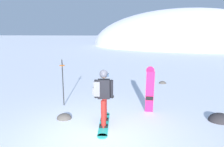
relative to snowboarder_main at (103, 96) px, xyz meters
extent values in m
plane|color=white|center=(-0.09, -0.78, -0.92)|extent=(300.00, 300.00, 0.00)
ellipsoid|color=white|center=(11.83, 40.73, -0.92)|extent=(39.17, 35.25, 15.04)
cube|color=#23B7A3|center=(0.03, 0.00, -0.91)|extent=(0.40, 1.58, 0.02)
cylinder|color=#23B7A3|center=(-0.03, 0.78, -0.91)|extent=(0.28, 0.28, 0.02)
cylinder|color=#23B7A3|center=(0.09, -0.78, -0.91)|extent=(0.28, 0.28, 0.02)
cube|color=black|center=(0.01, 0.24, -0.86)|extent=(0.26, 0.16, 0.06)
cube|color=black|center=(0.05, -0.24, -0.86)|extent=(0.26, 0.16, 0.06)
cylinder|color=maroon|center=(0.01, 0.24, -0.48)|extent=(0.15, 0.15, 0.82)
cylinder|color=maroon|center=(0.05, -0.24, -0.48)|extent=(0.15, 0.15, 0.82)
cube|color=black|center=(0.03, 0.00, 0.22)|extent=(0.38, 0.25, 0.58)
cylinder|color=black|center=(-0.20, -0.02, 0.22)|extent=(0.11, 0.18, 0.57)
cylinder|color=black|center=(0.26, 0.02, 0.22)|extent=(0.11, 0.18, 0.57)
sphere|color=black|center=(-0.22, 0.02, -0.03)|extent=(0.11, 0.11, 0.11)
sphere|color=black|center=(0.28, 0.06, -0.03)|extent=(0.11, 0.11, 0.11)
cube|color=slate|center=(-0.17, -0.01, 0.24)|extent=(0.20, 0.29, 0.44)
cube|color=slate|center=(-0.27, -0.02, 0.16)|extent=(0.08, 0.20, 0.20)
sphere|color=#9E7051|center=(0.03, 0.00, 0.64)|extent=(0.21, 0.21, 0.21)
sphere|color=#4C4C56|center=(0.03, 0.00, 0.67)|extent=(0.25, 0.25, 0.25)
cube|color=navy|center=(0.16, 0.01, 0.64)|extent=(0.04, 0.17, 0.08)
cube|color=#D11E5B|center=(1.48, 1.08, -0.17)|extent=(0.28, 0.24, 1.51)
cylinder|color=#D11E5B|center=(1.48, 1.19, 0.59)|extent=(0.28, 0.06, 0.28)
cube|color=black|center=(1.48, 1.11, 0.05)|extent=(0.25, 0.09, 0.15)
cube|color=black|center=(1.48, 1.11, -0.39)|extent=(0.25, 0.09, 0.15)
cylinder|color=black|center=(-1.77, 1.53, -0.05)|extent=(0.04, 0.04, 1.75)
cylinder|color=orange|center=(-1.77, 1.53, 0.65)|extent=(0.20, 0.20, 0.02)
cone|color=black|center=(-1.77, 1.53, 0.87)|extent=(0.04, 0.04, 0.08)
ellipsoid|color=#282628|center=(3.69, 0.63, -0.92)|extent=(0.73, 0.62, 0.51)
ellipsoid|color=#4C4742|center=(2.52, 5.45, -0.92)|extent=(0.39, 0.33, 0.27)
ellipsoid|color=#4C4742|center=(-1.34, 0.29, -0.92)|extent=(0.49, 0.42, 0.34)
camera|label=1|loc=(0.90, -5.93, 1.89)|focal=33.38mm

